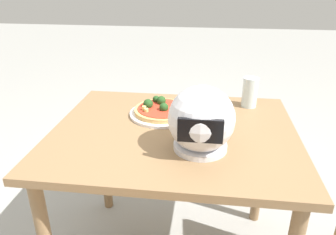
{
  "coord_description": "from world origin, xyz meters",
  "views": [
    {
      "loc": [
        -0.13,
        1.16,
        1.29
      ],
      "look_at": [
        0.03,
        -0.07,
        0.73
      ],
      "focal_mm": 34.81,
      "sensor_mm": 36.0,
      "label": 1
    }
  ],
  "objects": [
    {
      "name": "pizza",
      "position": [
        0.07,
        -0.14,
        0.73
      ],
      "size": [
        0.25,
        0.25,
        0.06
      ],
      "color": "tan",
      "rests_on": "pizza_plate"
    },
    {
      "name": "drinking_glass",
      "position": [
        -0.32,
        -0.29,
        0.77
      ],
      "size": [
        0.07,
        0.07,
        0.14
      ],
      "primitive_type": "cylinder",
      "color": "silver",
      "rests_on": "dining_table"
    },
    {
      "name": "motorcycle_helmet",
      "position": [
        -0.11,
        0.14,
        0.82
      ],
      "size": [
        0.23,
        0.23,
        0.23
      ],
      "color": "silver",
      "rests_on": "dining_table"
    },
    {
      "name": "dining_table",
      "position": [
        0.0,
        0.0,
        0.61
      ],
      "size": [
        0.97,
        0.8,
        0.71
      ],
      "color": "olive",
      "rests_on": "ground"
    },
    {
      "name": "pizza_plate",
      "position": [
        0.07,
        -0.14,
        0.71
      ],
      "size": [
        0.29,
        0.29,
        0.01
      ],
      "primitive_type": "cylinder",
      "color": "white",
      "rests_on": "dining_table"
    }
  ]
}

